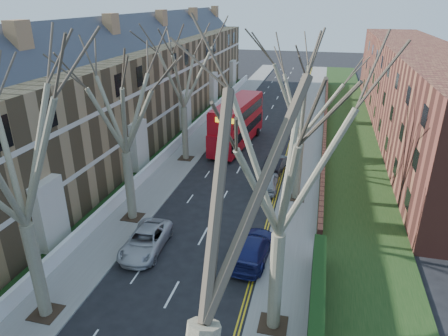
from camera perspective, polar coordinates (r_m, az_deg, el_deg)
The scene contains 16 objects.
pavement_left at distance 50.25m, azimuth -1.69°, elevation 5.88°, with size 3.00×102.00×0.12m, color slate.
pavement_right at distance 48.56m, azimuth 12.14°, elevation 4.73°, with size 3.00×102.00×0.12m, color slate.
terrace_left at distance 44.42m, azimuth -14.33°, elevation 10.17°, with size 9.70×78.00×13.60m.
flats_right at distance 52.25m, azimuth 25.63°, elevation 9.89°, with size 13.97×54.00×10.00m.
front_wall_left at distance 43.35m, azimuth -6.64°, elevation 3.65°, with size 0.30×78.00×1.00m.
grass_verge_right at distance 48.65m, azimuth 17.44°, elevation 4.32°, with size 6.00×102.00×0.06m.
tree_left_mid at distance 19.09m, azimuth -28.62°, elevation 3.71°, with size 10.50×10.50×14.71m.
tree_left_far at distance 27.05m, azimuth -14.61°, elevation 10.15°, with size 10.15×10.15×14.22m.
tree_left_dist at distance 37.80m, azimuth -6.02°, elevation 14.78°, with size 10.50×10.50×14.71m.
tree_right_mid at distance 16.19m, azimuth 8.62°, elevation 3.25°, with size 10.50×10.50×14.71m.
tree_right_far at distance 29.78m, azimuth 11.45°, elevation 11.58°, with size 10.15×10.15×14.22m.
double_decker_bus at distance 43.53m, azimuth 1.90°, elevation 6.31°, with size 3.81×11.79×4.82m.
car_left_far at distance 26.40m, azimuth -11.13°, elevation -10.15°, with size 2.30×4.98×1.38m, color #ACACB2.
car_right_near at distance 25.20m, azimuth 4.09°, elevation -11.33°, with size 2.10×5.16×1.50m, color navy.
car_right_mid at distance 33.86m, azimuth 6.23°, elevation -1.92°, with size 1.70×4.23×1.44m, color #9DA1A6.
car_right_far at distance 37.61m, azimuth 7.41°, elevation 0.66°, with size 1.51×4.34×1.43m, color black.
Camera 1 is at (6.97, -7.19, 15.01)m, focal length 32.00 mm.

